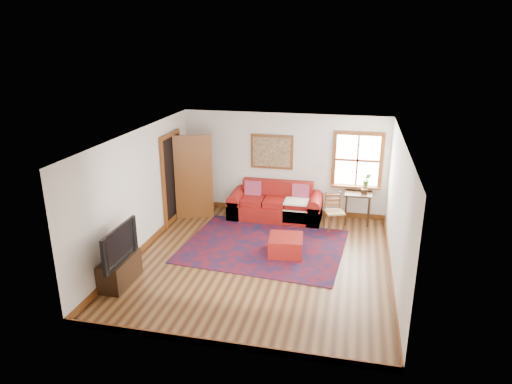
% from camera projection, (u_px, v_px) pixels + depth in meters
% --- Properties ---
extents(ground, '(5.50, 5.50, 0.00)m').
position_uv_depth(ground, '(260.00, 261.00, 9.03)').
color(ground, '#3E2210').
rests_on(ground, ground).
extents(room_envelope, '(5.04, 5.54, 2.52)m').
position_uv_depth(room_envelope, '(261.00, 181.00, 8.51)').
color(room_envelope, silver).
rests_on(room_envelope, ground).
extents(window, '(1.18, 0.20, 1.38)m').
position_uv_depth(window, '(358.00, 166.00, 10.74)').
color(window, white).
rests_on(window, ground).
extents(doorway, '(0.89, 1.08, 2.14)m').
position_uv_depth(doorway, '(185.00, 177.00, 10.79)').
color(doorway, black).
rests_on(doorway, ground).
extents(framed_artwork, '(1.05, 0.07, 0.85)m').
position_uv_depth(framed_artwork, '(272.00, 152.00, 11.10)').
color(framed_artwork, brown).
rests_on(framed_artwork, ground).
extents(persian_rug, '(3.47, 2.87, 0.02)m').
position_uv_depth(persian_rug, '(264.00, 246.00, 9.65)').
color(persian_rug, '#560C14').
rests_on(persian_rug, ground).
extents(red_leather_sofa, '(2.22, 0.92, 0.87)m').
position_uv_depth(red_leather_sofa, '(276.00, 206.00, 11.10)').
color(red_leather_sofa, maroon).
rests_on(red_leather_sofa, ground).
extents(red_ottoman, '(0.74, 0.74, 0.38)m').
position_uv_depth(red_ottoman, '(286.00, 245.00, 9.25)').
color(red_ottoman, maroon).
rests_on(red_ottoman, ground).
extents(side_table, '(0.63, 0.47, 0.75)m').
position_uv_depth(side_table, '(358.00, 198.00, 10.67)').
color(side_table, black).
rests_on(side_table, ground).
extents(ladder_back_chair, '(0.51, 0.50, 0.86)m').
position_uv_depth(ladder_back_chair, '(334.00, 210.00, 10.40)').
color(ladder_back_chair, tan).
rests_on(ladder_back_chair, ground).
extents(media_cabinet, '(0.41, 0.92, 0.50)m').
position_uv_depth(media_cabinet, '(120.00, 270.00, 8.14)').
color(media_cabinet, black).
rests_on(media_cabinet, ground).
extents(television, '(0.15, 1.13, 0.65)m').
position_uv_depth(television, '(114.00, 244.00, 7.83)').
color(television, black).
rests_on(television, media_cabinet).
extents(candle_hurricane, '(0.12, 0.12, 0.18)m').
position_uv_depth(candle_hurricane, '(131.00, 244.00, 8.40)').
color(candle_hurricane, silver).
rests_on(candle_hurricane, media_cabinet).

